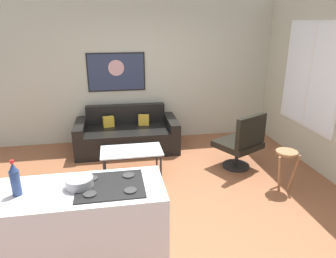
{
  "coord_description": "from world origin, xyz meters",
  "views": [
    {
      "loc": [
        -0.6,
        -3.65,
        2.32
      ],
      "look_at": [
        0.22,
        0.9,
        0.7
      ],
      "focal_mm": 32.95,
      "sensor_mm": 36.0,
      "label": 1
    }
  ],
  "objects_px": {
    "couch": "(127,135)",
    "bar_stool": "(286,160)",
    "soda_bottle": "(15,179)",
    "wall_painting": "(116,72)",
    "coffee_table": "(131,153)",
    "armchair": "(242,143)",
    "mixing_bowl": "(79,183)"
  },
  "relations": [
    {
      "from": "couch",
      "to": "bar_stool",
      "type": "height_order",
      "value": "couch"
    },
    {
      "from": "bar_stool",
      "to": "soda_bottle",
      "type": "relative_size",
      "value": 1.87
    },
    {
      "from": "bar_stool",
      "to": "wall_painting",
      "type": "relative_size",
      "value": 0.55
    },
    {
      "from": "coffee_table",
      "to": "couch",
      "type": "bearing_deg",
      "value": 90.54
    },
    {
      "from": "wall_painting",
      "to": "bar_stool",
      "type": "bearing_deg",
      "value": -47.03
    },
    {
      "from": "coffee_table",
      "to": "wall_painting",
      "type": "relative_size",
      "value": 0.85
    },
    {
      "from": "armchair",
      "to": "mixing_bowl",
      "type": "xyz_separation_m",
      "value": [
        -2.34,
        -1.82,
        0.5
      ]
    },
    {
      "from": "couch",
      "to": "wall_painting",
      "type": "height_order",
      "value": "wall_painting"
    },
    {
      "from": "mixing_bowl",
      "to": "couch",
      "type": "bearing_deg",
      "value": 79.56
    },
    {
      "from": "couch",
      "to": "soda_bottle",
      "type": "bearing_deg",
      "value": -109.28
    },
    {
      "from": "bar_stool",
      "to": "wall_painting",
      "type": "height_order",
      "value": "wall_painting"
    },
    {
      "from": "soda_bottle",
      "to": "wall_painting",
      "type": "xyz_separation_m",
      "value": [
        0.93,
        3.54,
        0.33
      ]
    },
    {
      "from": "mixing_bowl",
      "to": "coffee_table",
      "type": "bearing_deg",
      "value": 73.18
    },
    {
      "from": "coffee_table",
      "to": "wall_painting",
      "type": "bearing_deg",
      "value": 94.95
    },
    {
      "from": "soda_bottle",
      "to": "bar_stool",
      "type": "bearing_deg",
      "value": 19.24
    },
    {
      "from": "armchair",
      "to": "bar_stool",
      "type": "distance_m",
      "value": 0.82
    },
    {
      "from": "armchair",
      "to": "couch",
      "type": "bearing_deg",
      "value": 146.67
    },
    {
      "from": "soda_bottle",
      "to": "mixing_bowl",
      "type": "distance_m",
      "value": 0.52
    },
    {
      "from": "mixing_bowl",
      "to": "armchair",
      "type": "bearing_deg",
      "value": 37.88
    },
    {
      "from": "bar_stool",
      "to": "mixing_bowl",
      "type": "xyz_separation_m",
      "value": [
        -2.68,
        -1.08,
        0.5
      ]
    },
    {
      "from": "soda_bottle",
      "to": "wall_painting",
      "type": "distance_m",
      "value": 3.68
    },
    {
      "from": "coffee_table",
      "to": "bar_stool",
      "type": "height_order",
      "value": "bar_stool"
    },
    {
      "from": "soda_bottle",
      "to": "mixing_bowl",
      "type": "height_order",
      "value": "soda_bottle"
    },
    {
      "from": "armchair",
      "to": "soda_bottle",
      "type": "xyz_separation_m",
      "value": [
        -2.85,
        -1.86,
        0.6
      ]
    },
    {
      "from": "bar_stool",
      "to": "mixing_bowl",
      "type": "bearing_deg",
      "value": -158.15
    },
    {
      "from": "armchair",
      "to": "bar_stool",
      "type": "relative_size",
      "value": 1.58
    },
    {
      "from": "couch",
      "to": "bar_stool",
      "type": "relative_size",
      "value": 3.12
    },
    {
      "from": "mixing_bowl",
      "to": "wall_painting",
      "type": "bearing_deg",
      "value": 83.15
    },
    {
      "from": "armchair",
      "to": "soda_bottle",
      "type": "bearing_deg",
      "value": -146.88
    },
    {
      "from": "coffee_table",
      "to": "mixing_bowl",
      "type": "height_order",
      "value": "mixing_bowl"
    },
    {
      "from": "bar_stool",
      "to": "couch",
      "type": "bearing_deg",
      "value": 137.96
    },
    {
      "from": "coffee_table",
      "to": "bar_stool",
      "type": "relative_size",
      "value": 1.55
    }
  ]
}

